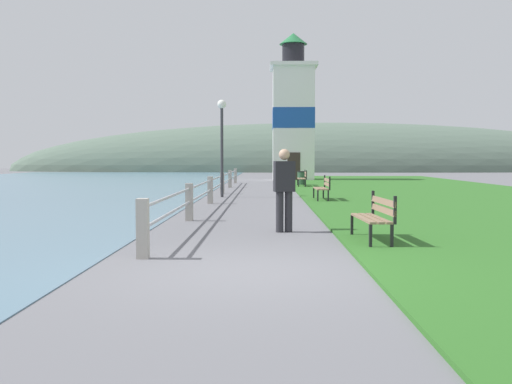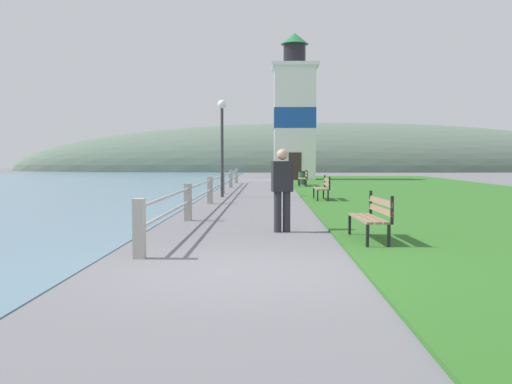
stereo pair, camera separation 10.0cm
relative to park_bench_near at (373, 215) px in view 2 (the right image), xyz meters
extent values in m
plane|color=slate|center=(-2.36, -2.68, -0.54)|extent=(160.00, 160.00, 0.00)
cube|color=#2D6623|center=(5.37, 13.97, -0.51)|extent=(12.00, 49.97, 0.06)
cube|color=#A8A399|center=(-3.99, -1.68, -0.06)|extent=(0.18, 0.18, 0.95)
cube|color=#A8A399|center=(-3.99, 3.78, -0.06)|extent=(0.18, 0.18, 0.95)
cube|color=#A8A399|center=(-3.99, 9.24, -0.06)|extent=(0.18, 0.18, 0.95)
cube|color=#A8A399|center=(-3.99, 14.71, -0.06)|extent=(0.18, 0.18, 0.95)
cube|color=#A8A399|center=(-3.99, 20.17, -0.06)|extent=(0.18, 0.18, 0.95)
cube|color=#A8A399|center=(-3.99, 25.64, -0.06)|extent=(0.18, 0.18, 0.95)
cylinder|color=#B2B2B7|center=(-3.99, 11.98, 0.28)|extent=(0.06, 27.32, 0.06)
cylinder|color=#B2B2B7|center=(-3.99, 11.98, -0.06)|extent=(0.06, 27.32, 0.06)
cube|color=#846B51|center=(-0.24, -0.01, -0.07)|extent=(0.19, 1.66, 0.04)
cube|color=#846B51|center=(-0.09, 0.00, -0.07)|extent=(0.19, 1.66, 0.04)
cube|color=#846B51|center=(0.06, 0.00, -0.07)|extent=(0.19, 1.66, 0.04)
cube|color=#846B51|center=(0.14, 0.01, 0.25)|extent=(0.14, 1.66, 0.11)
cube|color=#846B51|center=(0.14, 0.01, 0.09)|extent=(0.14, 1.66, 0.11)
cube|color=black|center=(-0.24, -0.82, -0.31)|extent=(0.05, 0.05, 0.45)
cube|color=black|center=(-0.31, 0.79, -0.31)|extent=(0.05, 0.05, 0.45)
cube|color=black|center=(0.13, -0.80, -0.31)|extent=(0.05, 0.05, 0.45)
cube|color=black|center=(0.06, 0.81, -0.31)|extent=(0.05, 0.05, 0.45)
cube|color=black|center=(0.18, -0.80, 0.16)|extent=(0.05, 0.05, 0.49)
cube|color=black|center=(0.10, 0.81, 0.16)|extent=(0.05, 0.05, 0.49)
cube|color=#846B51|center=(-0.16, 10.49, -0.07)|extent=(0.12, 1.71, 0.04)
cube|color=#846B51|center=(-0.01, 10.49, -0.07)|extent=(0.12, 1.71, 0.04)
cube|color=#846B51|center=(0.14, 10.49, -0.07)|extent=(0.12, 1.71, 0.04)
cube|color=#846B51|center=(0.22, 10.49, 0.25)|extent=(0.06, 1.71, 0.11)
cube|color=#846B51|center=(0.22, 10.49, 0.09)|extent=(0.06, 1.71, 0.11)
cube|color=black|center=(-0.19, 9.66, -0.31)|extent=(0.05, 0.05, 0.45)
cube|color=black|center=(-0.20, 11.32, -0.31)|extent=(0.05, 0.05, 0.45)
cube|color=black|center=(0.18, 9.66, -0.31)|extent=(0.05, 0.05, 0.45)
cube|color=black|center=(0.17, 11.32, -0.31)|extent=(0.05, 0.05, 0.45)
cube|color=black|center=(0.23, 9.66, 0.16)|extent=(0.05, 0.05, 0.49)
cube|color=black|center=(0.22, 11.32, 0.16)|extent=(0.05, 0.05, 0.49)
cube|color=#846B51|center=(-0.23, 20.87, -0.07)|extent=(0.15, 1.80, 0.04)
cube|color=#846B51|center=(-0.08, 20.87, -0.07)|extent=(0.15, 1.80, 0.04)
cube|color=#846B51|center=(0.07, 20.86, -0.07)|extent=(0.15, 1.80, 0.04)
cube|color=#846B51|center=(0.15, 20.86, 0.25)|extent=(0.09, 1.80, 0.11)
cube|color=#846B51|center=(0.15, 20.86, 0.09)|extent=(0.09, 1.80, 0.11)
cube|color=black|center=(-0.28, 20.00, -0.31)|extent=(0.05, 0.05, 0.45)
cube|color=black|center=(-0.25, 21.74, -0.31)|extent=(0.05, 0.05, 0.45)
cube|color=black|center=(0.09, 19.99, -0.31)|extent=(0.05, 0.05, 0.45)
cube|color=black|center=(0.12, 21.74, -0.31)|extent=(0.05, 0.05, 0.45)
cube|color=black|center=(0.14, 19.99, 0.16)|extent=(0.05, 0.05, 0.49)
cube|color=black|center=(0.17, 21.74, 0.16)|extent=(0.05, 0.05, 0.49)
cube|color=white|center=(-0.08, 31.07, 3.51)|extent=(2.92, 2.92, 8.09)
cube|color=#194799|center=(-0.08, 31.07, 3.91)|extent=(2.96, 2.96, 1.46)
cube|color=white|center=(-0.08, 31.07, 7.68)|extent=(3.36, 3.36, 0.25)
cylinder|color=black|center=(-0.08, 31.07, 8.53)|extent=(1.61, 1.61, 1.46)
cone|color=#23703D|center=(-0.08, 31.07, 9.67)|extent=(2.01, 2.01, 0.80)
cube|color=#332823|center=(-0.08, 29.59, 0.46)|extent=(0.90, 0.06, 2.00)
cylinder|color=#28282D|center=(-1.74, 1.59, -0.10)|extent=(0.16, 0.16, 0.87)
cylinder|color=#28282D|center=(-1.55, 1.63, -0.10)|extent=(0.16, 0.16, 0.87)
cube|color=#232328|center=(-1.65, 1.61, 0.66)|extent=(0.47, 0.32, 0.65)
sphere|color=tan|center=(-1.65, 1.61, 1.13)|extent=(0.24, 0.24, 0.24)
cylinder|color=#2D5138|center=(0.05, 22.64, -0.14)|extent=(0.50, 0.50, 0.80)
cylinder|color=black|center=(0.05, 22.64, 0.28)|extent=(0.54, 0.54, 0.04)
cylinder|color=#333338|center=(-3.84, 12.64, 1.26)|extent=(0.12, 0.12, 3.60)
sphere|color=white|center=(-3.84, 12.64, 3.24)|extent=(0.36, 0.36, 0.36)
ellipsoid|color=#566B5B|center=(5.64, 60.63, -0.54)|extent=(80.00, 16.00, 12.00)
camera|label=1|loc=(-2.04, -10.60, 1.05)|focal=40.00mm
camera|label=2|loc=(-1.94, -10.59, 1.05)|focal=40.00mm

